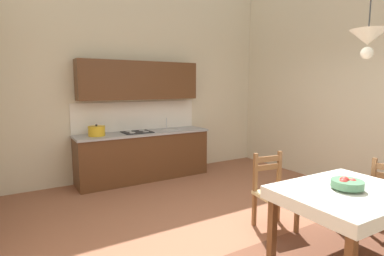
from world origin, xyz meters
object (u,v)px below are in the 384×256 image
kitchen_cabinetry (142,134)px  dining_chair_kitchen_side (274,193)px  fruit_bowl (347,184)px  pendant_lamp (368,38)px  dining_table (346,202)px

kitchen_cabinetry → dining_chair_kitchen_side: size_ratio=2.68×
dining_chair_kitchen_side → fruit_bowl: 0.98m
pendant_lamp → dining_chair_kitchen_side: bearing=96.6°
kitchen_cabinetry → dining_table: (0.63, -3.67, -0.23)m
fruit_bowl → pendant_lamp: (0.08, -0.05, 1.36)m
dining_table → fruit_bowl: size_ratio=4.40×
fruit_bowl → dining_table: bearing=-21.7°
dining_table → pendant_lamp: 1.55m
kitchen_cabinetry → pendant_lamp: bearing=-79.3°
dining_table → dining_chair_kitchen_side: dining_chair_kitchen_side is taller
kitchen_cabinetry → fruit_bowl: (0.63, -3.67, -0.04)m
dining_chair_kitchen_side → pendant_lamp: (0.11, -0.96, 1.74)m
fruit_bowl → kitchen_cabinetry: bearing=99.7°
dining_chair_kitchen_side → pendant_lamp: bearing=-83.4°
kitchen_cabinetry → pendant_lamp: size_ratio=3.10×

